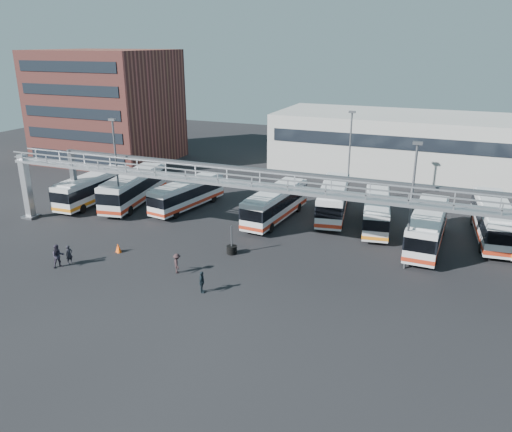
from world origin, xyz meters
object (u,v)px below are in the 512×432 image
at_px(bus_8, 493,219).
at_px(tire_stack, 232,249).
at_px(bus_5, 333,199).
at_px(pedestrian_a, 69,255).
at_px(light_pole_mid, 412,200).
at_px(light_pole_back, 350,153).
at_px(bus_7, 427,227).
at_px(pedestrian_c, 177,263).
at_px(light_pole_left, 116,165).
at_px(bus_1, 134,187).
at_px(cone_left, 119,249).
at_px(cone_right, 118,247).
at_px(bus_6, 376,211).
at_px(bus_0, 93,187).
at_px(bus_4, 276,203).
at_px(pedestrian_d, 202,282).
at_px(bus_2, 187,193).
at_px(pedestrian_b, 58,256).

distance_m(bus_8, tire_stack, 23.82).
relative_size(bus_5, pedestrian_a, 7.26).
xyz_separation_m(light_pole_mid, light_pole_back, (-8.00, 15.00, 0.00)).
bearing_deg(bus_7, pedestrian_c, -141.62).
bearing_deg(light_pole_left, bus_1, 109.74).
bearing_deg(cone_left, cone_right, 143.17).
height_order(light_pole_left, light_pole_mid, same).
xyz_separation_m(bus_6, tire_stack, (-10.27, -11.06, -1.26)).
relative_size(bus_7, pedestrian_a, 7.13).
distance_m(light_pole_mid, cone_right, 24.56).
height_order(bus_0, bus_4, bus_4).
xyz_separation_m(bus_5, pedestrian_d, (-4.66, -19.92, -1.06)).
relative_size(light_pole_left, pedestrian_c, 6.37).
relative_size(bus_2, pedestrian_c, 6.46).
bearing_deg(light_pole_mid, bus_2, 164.07).
bearing_deg(light_pole_left, bus_0, 150.74).
height_order(light_pole_mid, bus_6, light_pole_mid).
bearing_deg(bus_4, cone_right, -122.53).
distance_m(light_pole_left, pedestrian_d, 19.02).
distance_m(bus_0, bus_7, 35.41).
bearing_deg(bus_2, bus_8, 14.98).
distance_m(bus_6, cone_right, 24.27).
bearing_deg(pedestrian_b, bus_2, 28.70).
relative_size(light_pole_back, pedestrian_d, 6.24).
distance_m(light_pole_left, light_pole_back, 24.41).
distance_m(pedestrian_c, tire_stack, 5.55).
relative_size(bus_7, pedestrian_b, 5.76).
bearing_deg(cone_left, light_pole_back, 54.39).
distance_m(bus_2, bus_5, 15.54).
height_order(pedestrian_c, cone_right, pedestrian_c).
bearing_deg(light_pole_mid, pedestrian_a, -159.75).
bearing_deg(light_pole_left, pedestrian_b, -78.35).
bearing_deg(light_pole_back, tire_stack, -108.88).
height_order(bus_0, pedestrian_d, bus_0).
relative_size(light_pole_mid, pedestrian_c, 6.37).
bearing_deg(light_pole_mid, light_pole_back, 118.07).
bearing_deg(pedestrian_b, bus_5, -4.24).
relative_size(bus_8, pedestrian_b, 6.03).
height_order(bus_1, pedestrian_a, bus_1).
xyz_separation_m(bus_5, bus_7, (9.57, -4.87, -0.00)).
bearing_deg(bus_7, light_pole_back, 135.60).
relative_size(bus_0, bus_8, 0.92).
height_order(light_pole_back, pedestrian_b, light_pole_back).
bearing_deg(bus_2, pedestrian_c, -53.47).
bearing_deg(bus_1, bus_0, -172.71).
height_order(light_pole_left, bus_4, light_pole_left).
bearing_deg(light_pole_back, cone_left, -125.61).
distance_m(bus_1, cone_right, 13.45).
xyz_separation_m(light_pole_left, bus_8, (34.55, 8.41, -3.79)).
xyz_separation_m(light_pole_left, bus_7, (29.17, 4.37, -3.86)).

